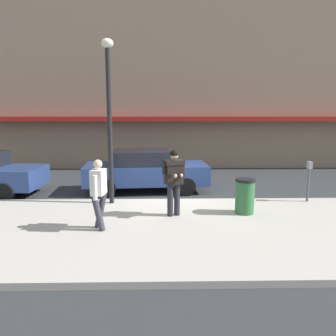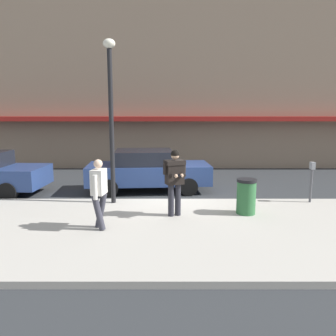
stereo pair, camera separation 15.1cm
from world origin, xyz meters
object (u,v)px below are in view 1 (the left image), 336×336
parked_sedan_mid (145,170)px  man_texting_on_phone (174,176)px  trash_bin (245,196)px  pedestrian_in_light_coat (99,190)px  parking_meter (309,176)px  street_lamp_post (109,105)px

parked_sedan_mid → man_texting_on_phone: man_texting_on_phone is taller
trash_bin → pedestrian_in_light_coat: bearing=-162.5°
parking_meter → trash_bin: size_ratio=1.30×
pedestrian_in_light_coat → street_lamp_post: street_lamp_post is taller
parked_sedan_mid → trash_bin: 4.39m
man_texting_on_phone → trash_bin: size_ratio=1.84×
parked_sedan_mid → trash_bin: bearing=-48.2°
man_texting_on_phone → trash_bin: (1.98, 0.19, -0.62)m
man_texting_on_phone → trash_bin: bearing=5.4°
parked_sedan_mid → pedestrian_in_light_coat: 4.56m
street_lamp_post → trash_bin: bearing=-16.2°
street_lamp_post → parking_meter: size_ratio=3.84×
pedestrian_in_light_coat → man_texting_on_phone: bearing=29.0°
parked_sedan_mid → man_texting_on_phone: size_ratio=2.56×
man_texting_on_phone → parking_meter: size_ratio=1.42×
parking_meter → parked_sedan_mid: bearing=158.1°
pedestrian_in_light_coat → parking_meter: 6.55m
man_texting_on_phone → pedestrian_in_light_coat: size_ratio=1.06×
parked_sedan_mid → pedestrian_in_light_coat: bearing=-101.2°
man_texting_on_phone → parked_sedan_mid: bearing=105.2°
parked_sedan_mid → parking_meter: parked_sedan_mid is taller
parked_sedan_mid → trash_bin: parked_sedan_mid is taller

